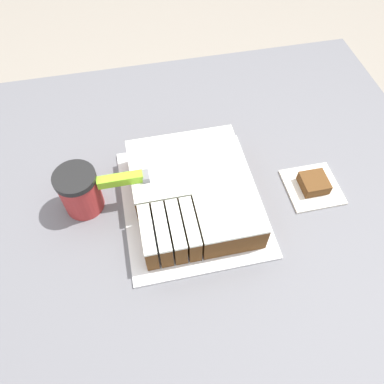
{
  "coord_description": "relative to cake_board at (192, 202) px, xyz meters",
  "views": [
    {
      "loc": [
        -0.07,
        -0.52,
        1.72
      ],
      "look_at": [
        0.03,
        -0.02,
        0.99
      ],
      "focal_mm": 35.0,
      "sensor_mm": 36.0,
      "label": 1
    }
  ],
  "objects": [
    {
      "name": "ground_plane",
      "position": [
        -0.03,
        0.02,
        -0.95
      ],
      "size": [
        8.0,
        8.0,
        0.0
      ],
      "primitive_type": "plane",
      "color": "#9E9384"
    },
    {
      "name": "countertop",
      "position": [
        -0.03,
        0.02,
        -0.48
      ],
      "size": [
        1.4,
        1.1,
        0.95
      ],
      "color": "slate",
      "rests_on": "ground_plane"
    },
    {
      "name": "cake_board",
      "position": [
        0.0,
        0.0,
        0.0
      ],
      "size": [
        0.33,
        0.38,
        0.01
      ],
      "color": "white",
      "rests_on": "countertop"
    },
    {
      "name": "cake",
      "position": [
        0.0,
        0.0,
        0.04
      ],
      "size": [
        0.27,
        0.32,
        0.08
      ],
      "color": "brown",
      "rests_on": "cake_board"
    },
    {
      "name": "knife",
      "position": [
        -0.12,
        0.03,
        0.09
      ],
      "size": [
        0.28,
        0.03,
        0.02
      ],
      "rotation": [
        0.0,
        0.0,
        -0.0
      ],
      "color": "silver",
      "rests_on": "cake"
    },
    {
      "name": "coffee_cup",
      "position": [
        -0.26,
        0.05,
        0.06
      ],
      "size": [
        0.1,
        0.1,
        0.12
      ],
      "color": "#B23333",
      "rests_on": "countertop"
    },
    {
      "name": "paper_napkin",
      "position": [
        0.31,
        -0.02,
        0.0
      ],
      "size": [
        0.13,
        0.13,
        0.01
      ],
      "color": "white",
      "rests_on": "countertop"
    },
    {
      "name": "brownie",
      "position": [
        0.31,
        -0.02,
        0.02
      ],
      "size": [
        0.06,
        0.06,
        0.03
      ],
      "color": "brown",
      "rests_on": "paper_napkin"
    }
  ]
}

